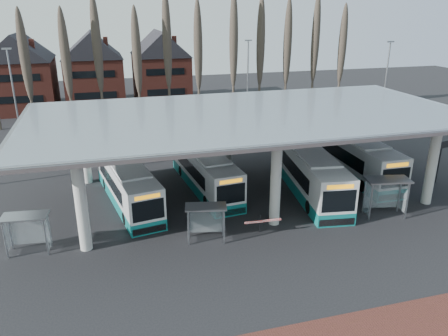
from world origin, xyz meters
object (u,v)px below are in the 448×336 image
object	(u,v)px
bus_2	(309,172)
bus_3	(352,156)
bus_1	(205,170)
bus_0	(127,184)
shelter_0	(27,225)
shelter_1	(206,215)
shelter_2	(386,188)

from	to	relation	value
bus_2	bus_3	xyz separation A→B (m)	(5.37, 2.58, 0.01)
bus_2	bus_3	distance (m)	5.96
bus_1	bus_2	bearing A→B (deg)	-25.90
bus_1	bus_0	bearing A→B (deg)	-174.87
bus_0	bus_3	xyz separation A→B (m)	(19.06, 0.80, 0.15)
bus_0	bus_2	xyz separation A→B (m)	(13.69, -1.78, 0.14)
bus_3	shelter_0	size ratio (longest dim) A/B	4.53
bus_0	bus_1	xyz separation A→B (m)	(6.09, 1.10, 0.01)
bus_2	bus_0	bearing A→B (deg)	-179.33
bus_2	shelter_1	xyz separation A→B (m)	(-9.45, -5.23, 0.11)
bus_2	shelter_1	size ratio (longest dim) A/B	4.55
bus_1	shelter_0	xyz separation A→B (m)	(-12.18, -6.65, 0.29)
shelter_0	bus_0	bearing A→B (deg)	48.58
bus_2	bus_3	size ratio (longest dim) A/B	1.01
bus_3	bus_0	bearing A→B (deg)	-175.83
bus_2	bus_3	world-z (taller)	bus_3
bus_2	shelter_1	world-z (taller)	bus_2
bus_1	bus_2	world-z (taller)	bus_2
bus_0	shelter_0	distance (m)	8.24
shelter_0	bus_2	bearing A→B (deg)	16.99
bus_2	shelter_0	world-z (taller)	bus_2
bus_0	shelter_2	size ratio (longest dim) A/B	3.54
shelter_0	shelter_1	distance (m)	10.42
bus_2	shelter_0	xyz separation A→B (m)	(-19.77, -3.76, 0.16)
shelter_2	bus_1	bearing A→B (deg)	154.30
bus_0	bus_1	size ratio (longest dim) A/B	1.00
bus_1	shelter_2	distance (m)	13.48
bus_0	bus_1	world-z (taller)	bus_1
shelter_2	shelter_0	bearing A→B (deg)	-172.25
bus_0	shelter_2	distance (m)	18.24
bus_1	shelter_1	size ratio (longest dim) A/B	4.14
bus_1	bus_2	distance (m)	8.13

